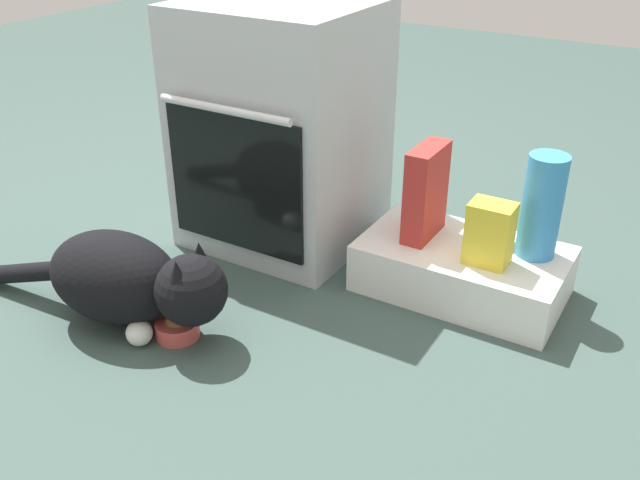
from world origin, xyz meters
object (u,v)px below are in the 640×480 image
object	(u,v)px
oven	(281,128)
soda_can	(499,222)
snack_bag	(490,234)
food_bowl	(177,327)
pantry_cabinet	(462,269)
water_bottle	(542,207)
cat	(129,280)
cereal_box	(426,192)

from	to	relation	value
oven	soda_can	bearing A→B (deg)	4.88
snack_bag	food_bowl	bearing A→B (deg)	-139.69
snack_bag	soda_can	distance (m)	0.15
pantry_cabinet	soda_can	distance (m)	0.17
snack_bag	water_bottle	bearing A→B (deg)	48.46
cat	snack_bag	world-z (taller)	snack_bag
pantry_cabinet	food_bowl	bearing A→B (deg)	-133.22
pantry_cabinet	water_bottle	size ratio (longest dim) A/B	1.97
pantry_cabinet	soda_can	bearing A→B (deg)	54.14
food_bowl	water_bottle	bearing A→B (deg)	41.55
cat	cereal_box	size ratio (longest dim) A/B	2.97
cereal_box	water_bottle	size ratio (longest dim) A/B	0.93
snack_bag	cereal_box	bearing A→B (deg)	164.73
pantry_cabinet	snack_bag	distance (m)	0.19
oven	water_bottle	size ratio (longest dim) A/B	2.59
oven	pantry_cabinet	distance (m)	0.73
food_bowl	cat	distance (m)	0.18
water_bottle	soda_can	world-z (taller)	water_bottle
water_bottle	cereal_box	bearing A→B (deg)	-170.08
food_bowl	pantry_cabinet	bearing A→B (deg)	46.78
soda_can	food_bowl	bearing A→B (deg)	-132.37
cereal_box	snack_bag	world-z (taller)	cereal_box
cat	oven	bearing A→B (deg)	77.04
snack_bag	soda_can	xyz separation A→B (m)	(-0.02, 0.14, -0.03)
pantry_cabinet	cat	bearing A→B (deg)	-138.56
food_bowl	soda_can	distance (m)	0.97
pantry_cabinet	cat	xyz separation A→B (m)	(-0.71, -0.63, 0.07)
pantry_cabinet	cereal_box	size ratio (longest dim) A/B	2.11
water_bottle	soda_can	distance (m)	0.15
pantry_cabinet	food_bowl	xyz separation A→B (m)	(-0.58, -0.61, -0.05)
pantry_cabinet	cat	size ratio (longest dim) A/B	0.71
food_bowl	water_bottle	size ratio (longest dim) A/B	0.40
cat	soda_can	world-z (taller)	cat
cereal_box	soda_can	bearing A→B (deg)	22.76
snack_bag	soda_can	world-z (taller)	snack_bag
pantry_cabinet	water_bottle	world-z (taller)	water_bottle
soda_can	cat	bearing A→B (deg)	-137.24
oven	food_bowl	bearing A→B (deg)	-83.07
snack_bag	water_bottle	distance (m)	0.17
pantry_cabinet	water_bottle	distance (m)	0.30
food_bowl	cat	size ratio (longest dim) A/B	0.14
pantry_cabinet	snack_bag	bearing A→B (deg)	-32.82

